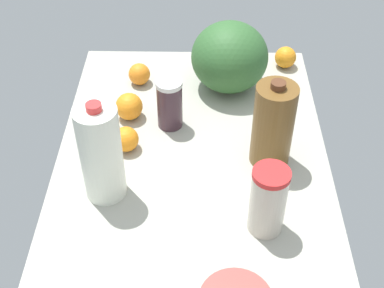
% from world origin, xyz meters
% --- Properties ---
extents(countertop, '(1.20, 0.76, 0.03)m').
position_xyz_m(countertop, '(0.00, 0.00, 0.01)').
color(countertop, '#ABAA9D').
rests_on(countertop, ground).
extents(shaker_bottle, '(0.08, 0.08, 0.16)m').
position_xyz_m(shaker_bottle, '(0.20, 0.07, 0.11)').
color(shaker_bottle, '#3E2832').
rests_on(shaker_bottle, countertop).
extents(milk_jug, '(0.11, 0.11, 0.29)m').
position_xyz_m(milk_jug, '(-0.08, 0.22, 0.17)').
color(milk_jug, white).
rests_on(milk_jug, countertop).
extents(chocolate_milk_jug, '(0.11, 0.11, 0.26)m').
position_xyz_m(chocolate_milk_jug, '(0.05, -0.21, 0.15)').
color(chocolate_milk_jug, brown).
rests_on(chocolate_milk_jug, countertop).
extents(watermelon, '(0.24, 0.24, 0.22)m').
position_xyz_m(watermelon, '(0.40, -0.11, 0.14)').
color(watermelon, '#326330').
rests_on(watermelon, countertop).
extents(tumbler_cup, '(0.09, 0.09, 0.19)m').
position_xyz_m(tumbler_cup, '(-0.19, -0.18, 0.12)').
color(tumbler_cup, beige).
rests_on(tumbler_cup, countertop).
extents(orange_near_front, '(0.08, 0.08, 0.08)m').
position_xyz_m(orange_near_front, '(0.23, 0.19, 0.07)').
color(orange_near_front, orange).
rests_on(orange_near_front, countertop).
extents(orange_far_back, '(0.07, 0.07, 0.07)m').
position_xyz_m(orange_far_back, '(0.41, 0.18, 0.07)').
color(orange_far_back, orange).
rests_on(orange_far_back, countertop).
extents(orange_by_jug, '(0.07, 0.07, 0.07)m').
position_xyz_m(orange_by_jug, '(0.09, 0.19, 0.07)').
color(orange_by_jug, orange).
rests_on(orange_by_jug, countertop).
extents(orange_loose, '(0.07, 0.07, 0.07)m').
position_xyz_m(orange_loose, '(0.52, -0.31, 0.07)').
color(orange_loose, orange).
rests_on(orange_loose, countertop).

